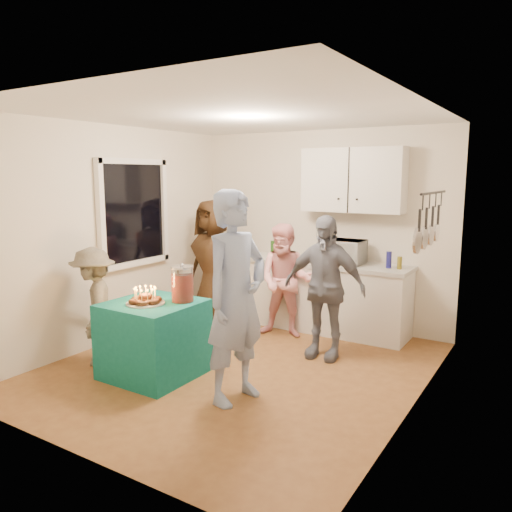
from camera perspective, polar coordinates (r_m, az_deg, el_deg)
The scene contains 19 objects.
floor at distance 5.41m, azimuth -2.01°, elevation -12.64°, with size 4.00×4.00×0.00m, color brown.
ceiling at distance 5.05m, azimuth -2.18°, elevation 15.90°, with size 4.00×4.00×0.00m, color white.
back_wall at distance 6.81m, azimuth 7.36°, elevation 3.14°, with size 3.60×3.60×0.00m, color silver.
left_wall at distance 6.25m, azimuth -15.94°, elevation 2.32°, with size 4.00×4.00×0.00m, color silver.
right_wall at distance 4.34m, azimuth 18.05°, elevation -0.69°, with size 4.00×4.00×0.00m, color silver.
window_night at distance 6.40m, azimuth -13.87°, elevation 4.82°, with size 0.04×1.00×1.20m, color black.
counter at distance 6.61m, azimuth 7.70°, elevation -4.72°, with size 2.20×0.58×0.86m, color white.
countertop at distance 6.51m, azimuth 7.79°, elevation -0.83°, with size 2.24×0.62×0.05m, color beige.
upper_cabinet at distance 6.44m, azimuth 11.01°, elevation 8.50°, with size 1.30×0.30×0.80m, color white.
pot_rack at distance 5.00m, azimuth 19.28°, elevation 3.97°, with size 0.12×1.00×0.60m, color black.
microwave at distance 6.39m, azimuth 9.84°, elevation 0.51°, with size 0.54×0.37×0.30m, color white.
party_table at distance 5.21m, azimuth -11.59°, elevation -9.24°, with size 0.85×0.85×0.76m, color #0F695F.
donut_cake at distance 5.03m, azimuth -12.55°, elevation -4.37°, with size 0.38×0.38×0.18m, color #381C0C, non-canonical shape.
punch_jar at distance 5.04m, azimuth -8.41°, elevation -3.28°, with size 0.22×0.22×0.34m, color red.
man_birthday at distance 4.41m, azimuth -2.29°, elevation -4.74°, with size 0.69×0.46×1.90m, color #90A5D2.
woman_back_left at distance 6.84m, azimuth -4.98°, elevation -0.65°, with size 0.83×0.54×1.69m, color #523317.
woman_back_center at distance 6.23m, azimuth 3.38°, elevation -2.84°, with size 0.69×0.54×1.42m, color pink.
woman_back_right at distance 5.54m, azimuth 7.78°, elevation -3.53°, with size 0.93×0.39×1.59m, color black.
child_near_left at distance 5.63m, azimuth -18.02°, elevation -5.44°, with size 0.82×0.47×1.26m, color #575045.
Camera 1 is at (2.80, -4.16, 2.01)m, focal length 35.00 mm.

